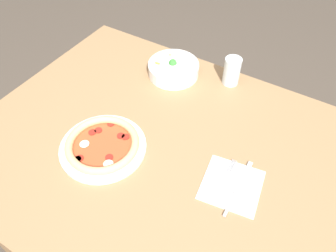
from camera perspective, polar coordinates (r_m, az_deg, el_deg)
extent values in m
plane|color=#4C4238|center=(1.76, -1.62, -18.99)|extent=(8.00, 8.00, 0.00)
cube|color=#99724C|center=(1.11, -2.43, -3.49)|extent=(1.23, 1.00, 0.03)
cylinder|color=olive|center=(1.85, -9.01, 4.76)|extent=(0.06, 0.06, 0.73)
cylinder|color=olive|center=(1.60, 23.84, -9.43)|extent=(0.06, 0.06, 0.73)
cylinder|color=white|center=(1.10, -11.23, -3.65)|extent=(0.28, 0.28, 0.01)
torus|color=#DBB77A|center=(1.08, -11.37, -3.02)|extent=(0.24, 0.24, 0.03)
cylinder|color=#D14C28|center=(1.09, -11.30, -3.36)|extent=(0.21, 0.21, 0.01)
cylinder|color=maroon|center=(1.15, -9.92, 0.40)|extent=(0.03, 0.03, 0.00)
cylinder|color=maroon|center=(1.07, -15.15, -5.44)|extent=(0.03, 0.03, 0.00)
cylinder|color=maroon|center=(1.10, -8.23, -1.69)|extent=(0.03, 0.03, 0.00)
cylinder|color=maroon|center=(1.07, -15.53, -5.60)|extent=(0.03, 0.03, 0.00)
cylinder|color=maroon|center=(1.05, -10.20, -5.40)|extent=(0.03, 0.03, 0.00)
cylinder|color=maroon|center=(1.13, -13.06, -1.07)|extent=(0.03, 0.03, 0.00)
cylinder|color=maroon|center=(1.13, -12.03, -0.73)|extent=(0.03, 0.03, 0.00)
cylinder|color=maroon|center=(1.10, -7.41, -1.88)|extent=(0.03, 0.03, 0.00)
ellipsoid|color=silver|center=(1.04, -10.35, -6.47)|extent=(0.03, 0.03, 0.01)
ellipsoid|color=silver|center=(1.10, -14.36, -3.02)|extent=(0.03, 0.03, 0.01)
cylinder|color=white|center=(1.34, 0.96, 9.88)|extent=(0.20, 0.20, 0.05)
torus|color=white|center=(1.33, 0.97, 10.62)|extent=(0.21, 0.21, 0.01)
ellipsoid|color=#998466|center=(1.39, -0.32, 12.28)|extent=(0.03, 0.04, 0.02)
ellipsoid|color=#998466|center=(1.28, 2.46, 8.63)|extent=(0.04, 0.03, 0.02)
ellipsoid|color=tan|center=(1.29, -0.99, 8.74)|extent=(0.04, 0.04, 0.02)
ellipsoid|color=tan|center=(1.33, 4.08, 10.14)|extent=(0.04, 0.04, 0.02)
ellipsoid|color=tan|center=(1.32, 3.91, 10.08)|extent=(0.04, 0.03, 0.02)
ellipsoid|color=#998466|center=(1.37, 0.17, 11.60)|extent=(0.03, 0.04, 0.02)
ellipsoid|color=tan|center=(1.38, 0.37, 12.06)|extent=(0.03, 0.04, 0.02)
ellipsoid|color=#998466|center=(1.29, 0.95, 8.98)|extent=(0.04, 0.04, 0.02)
sphere|color=#388433|center=(1.32, 0.84, 10.91)|extent=(0.03, 0.03, 0.03)
ellipsoid|color=yellow|center=(1.33, -1.84, 10.64)|extent=(0.04, 0.02, 0.02)
cube|color=white|center=(1.02, 11.01, -10.04)|extent=(0.20, 0.20, 0.00)
cube|color=silver|center=(1.00, 9.12, -10.41)|extent=(0.01, 0.12, 0.00)
cube|color=silver|center=(1.05, 11.33, -7.02)|extent=(0.00, 0.05, 0.00)
cube|color=silver|center=(1.05, 11.12, -6.93)|extent=(0.00, 0.05, 0.00)
cube|color=silver|center=(1.05, 10.90, -6.84)|extent=(0.00, 0.05, 0.00)
cube|color=silver|center=(1.05, 10.69, -6.75)|extent=(0.00, 0.05, 0.00)
cube|color=silver|center=(0.98, 10.74, -13.26)|extent=(0.01, 0.09, 0.01)
cube|color=silver|center=(1.04, 13.03, -8.64)|extent=(0.02, 0.13, 0.00)
cylinder|color=silver|center=(1.31, 11.05, 9.37)|extent=(0.06, 0.06, 0.11)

